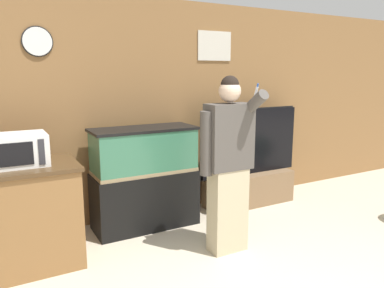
% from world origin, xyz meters
% --- Properties ---
extents(wall_back_paneled, '(10.00, 0.08, 2.60)m').
position_xyz_m(wall_back_paneled, '(-0.00, 3.03, 1.30)').
color(wall_back_paneled, olive).
rests_on(wall_back_paneled, ground_plane).
extents(counter_island, '(1.25, 0.68, 0.95)m').
position_xyz_m(counter_island, '(-1.56, 2.33, 0.48)').
color(counter_island, brown).
rests_on(counter_island, ground_plane).
extents(microwave, '(0.50, 0.41, 0.28)m').
position_xyz_m(microwave, '(-1.43, 2.36, 1.09)').
color(microwave, white).
rests_on(microwave, counter_island).
extents(aquarium_on_stand, '(1.17, 0.50, 1.15)m').
position_xyz_m(aquarium_on_stand, '(-0.13, 2.66, 0.58)').
color(aquarium_on_stand, black).
rests_on(aquarium_on_stand, ground_plane).
extents(tv_on_stand, '(1.49, 0.40, 1.29)m').
position_xyz_m(tv_on_stand, '(1.36, 2.68, 0.38)').
color(tv_on_stand, brown).
rests_on(tv_on_stand, ground_plane).
extents(person_standing, '(0.54, 0.41, 1.72)m').
position_xyz_m(person_standing, '(0.35, 1.71, 0.90)').
color(person_standing, '#BCAD89').
rests_on(person_standing, ground_plane).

